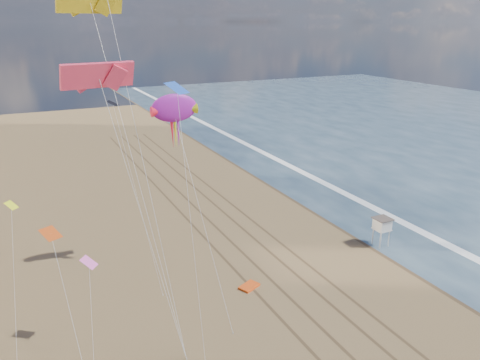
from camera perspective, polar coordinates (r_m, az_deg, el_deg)
name	(u,v)px	position (r m, az deg, el deg)	size (l,w,h in m)	color
wet_sand	(317,195)	(69.73, 9.35, -1.84)	(260.00, 260.00, 0.00)	#42301E
foam	(340,191)	(72.12, 12.09, -1.31)	(260.00, 260.00, 0.00)	white
tracks	(248,245)	(53.98, 0.93, -7.91)	(7.68, 120.00, 0.01)	brown
lifeguard_stand	(382,224)	(55.21, 16.94, -5.21)	(1.85, 1.85, 3.33)	silver
grounded_kite	(249,286)	(46.05, 1.12, -12.83)	(1.93, 1.23, 0.22)	#FF5315
show_kite	(174,109)	(44.43, -8.02, 8.62)	(4.47, 6.74, 20.11)	purple
small_kites	(68,164)	(37.47, -20.24, 1.86)	(15.45, 17.50, 13.67)	#F961C4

